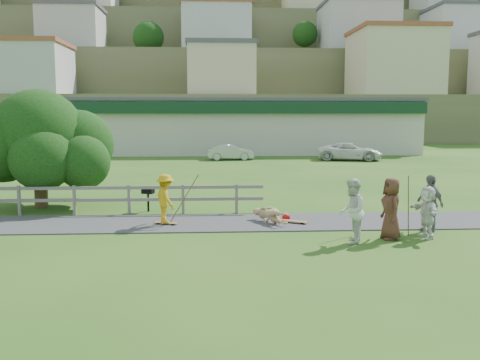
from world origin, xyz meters
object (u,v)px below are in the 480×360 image
at_px(spectator_c, 391,209).
at_px(bbq, 148,200).
at_px(skater_rider, 165,201).
at_px(car_silver, 230,152).
at_px(car_white, 350,152).
at_px(spectator_b, 430,203).
at_px(tree, 39,154).
at_px(spectator_a, 352,211).
at_px(skater_fallen, 270,215).
at_px(spectator_d, 427,212).

bearing_deg(spectator_c, bbq, -125.76).
xyz_separation_m(skater_rider, car_silver, (3.13, 25.14, -0.20)).
xyz_separation_m(skater_rider, car_white, (12.64, 24.23, -0.12)).
bearing_deg(skater_rider, spectator_b, -126.55).
relative_size(car_white, tree, 0.87).
distance_m(skater_rider, tree, 6.67).
bearing_deg(car_white, skater_rider, 166.37).
height_order(spectator_a, car_silver, spectator_a).
relative_size(spectator_a, car_silver, 0.50).
distance_m(skater_fallen, spectator_a, 3.57).
xyz_separation_m(spectator_d, car_silver, (-4.86, 27.42, -0.18)).
bearing_deg(spectator_b, skater_fallen, -126.78).
distance_m(skater_rider, spectator_d, 8.30).
xyz_separation_m(spectator_d, bbq, (-8.86, 4.90, -0.33)).
bearing_deg(spectator_b, spectator_a, -84.29).
height_order(spectator_c, car_white, spectator_c).
relative_size(skater_fallen, spectator_b, 0.90).
xyz_separation_m(skater_rider, spectator_a, (5.56, -2.78, 0.12)).
bearing_deg(car_white, spectator_a, 179.24).
bearing_deg(skater_rider, car_white, -54.91).
bearing_deg(skater_fallen, spectator_b, -46.41).
xyz_separation_m(skater_rider, skater_fallen, (3.52, 0.09, -0.52)).
bearing_deg(car_white, spectator_c, -178.35).
distance_m(spectator_b, spectator_c, 1.88).
distance_m(skater_fallen, spectator_c, 4.18).
height_order(spectator_c, spectator_d, spectator_c).
xyz_separation_m(skater_fallen, spectator_a, (2.04, -2.86, 0.64)).
relative_size(skater_fallen, car_white, 0.33).
relative_size(spectator_a, bbq, 2.05).
relative_size(spectator_b, car_silver, 0.49).
height_order(skater_rider, spectator_a, spectator_a).
distance_m(skater_fallen, car_white, 25.81).
relative_size(spectator_b, car_white, 0.36).
distance_m(spectator_a, spectator_b, 3.21).
xyz_separation_m(spectator_c, bbq, (-7.73, 4.98, -0.47)).
bearing_deg(car_white, tree, 152.58).
xyz_separation_m(skater_fallen, bbq, (-4.40, 2.54, 0.16)).
bearing_deg(skater_fallen, spectator_a, -84.52).
height_order(car_silver, tree, tree).
bearing_deg(spectator_d, tree, -119.80).
relative_size(skater_rider, tree, 0.28).
bearing_deg(tree, bbq, -15.85).
xyz_separation_m(car_silver, tree, (-8.40, -21.27, 1.50)).
xyz_separation_m(spectator_c, car_white, (5.79, 26.59, -0.22)).
height_order(spectator_c, car_silver, spectator_c).
distance_m(spectator_d, bbq, 10.13).
height_order(spectator_a, spectator_b, spectator_a).
bearing_deg(bbq, skater_rider, -52.83).
bearing_deg(spectator_c, tree, -120.15).
distance_m(skater_rider, bbq, 2.79).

